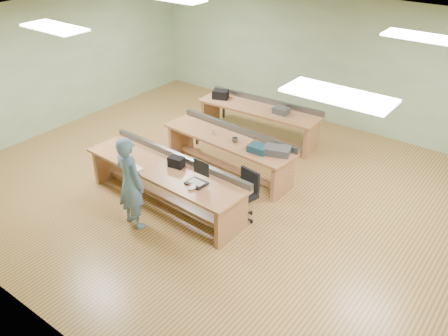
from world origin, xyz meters
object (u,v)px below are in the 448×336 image
Objects in this scene: workbench_front at (166,176)px; parts_bin_teal at (259,148)px; workbench_mid at (229,146)px; laptop_base at (197,183)px; person at (130,183)px; drinks_can at (213,131)px; parts_bin_grey at (277,150)px; mug at (235,140)px; task_chair at (243,202)px; camera_bag at (176,162)px; workbench_back at (259,115)px.

parts_bin_teal is (0.97, 1.45, 0.25)m from workbench_front.
workbench_mid is at bearing 85.99° from workbench_front.
workbench_mid is at bearing 111.37° from laptop_base.
drinks_can is at bearing -80.08° from person.
laptop_base is 1.76m from parts_bin_grey.
mug is (-0.57, 0.05, -0.02)m from parts_bin_teal.
parts_bin_teal is 3.16× the size of mug.
task_chair is at bearing -35.91° from drinks_can.
parts_bin_teal is (0.83, 1.32, -0.03)m from camera_bag.
drinks_can is at bearing 177.68° from mug.
workbench_mid is at bearing 169.21° from parts_bin_teal.
mug is at bearing -174.73° from parts_bin_grey.
camera_bag is 1.42m from drinks_can.
task_chair is at bearing -130.44° from person.
person is (-0.03, -0.79, 0.25)m from workbench_front.
camera_bag reaches higher than workbench_mid.
person is 2.46m from parts_bin_teal.
laptop_base is (0.79, -0.11, 0.20)m from workbench_front.
drinks_can is (-0.54, 0.02, 0.01)m from mug.
parts_bin_grey is (0.50, 1.69, 0.05)m from laptop_base.
workbench_front is 27.27× the size of drinks_can.
workbench_front is 1.13× the size of workbench_mid.
parts_bin_teal reaches higher than workbench_front.
mug is at bearing 77.91° from workbench_front.
workbench_back is 5.95× the size of parts_bin_grey.
parts_bin_grey is (0.31, 0.13, 0.00)m from parts_bin_teal.
workbench_mid is 8.93× the size of laptop_base.
task_chair reaches higher than mug.
workbench_front is 1.43m from task_chair.
drinks_can is at bearing 92.61° from camera_bag.
parts_bin_teal reaches higher than laptop_base.
workbench_back is at bearing 95.75° from workbench_front.
parts_bin_grey is at bearing 5.27° from mug.
parts_bin_teal is at bearing -106.90° from person.
mug is at bearing -93.39° from person.
camera_bag reaches higher than task_chair.
workbench_front is 12.16× the size of camera_bag.
workbench_back is at bearing 122.81° from parts_bin_teal.
parts_bin_grey is at bearing 43.04° from camera_bag.
parts_bin_grey is at bearing -51.49° from workbench_back.
task_chair reaches higher than workbench_back.
camera_bag reaches higher than parts_bin_grey.
workbench_mid is 1.01× the size of workbench_back.
laptop_base is (0.82, 0.68, -0.04)m from person.
person is 1.83× the size of task_chair.
workbench_front is at bearing -123.82° from parts_bin_teal.
parts_bin_grey reaches higher than workbench_mid.
workbench_front is 1.14× the size of workbench_back.
person is 5.04× the size of laptop_base.
camera_bag is (0.31, -3.09, 0.29)m from workbench_back.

